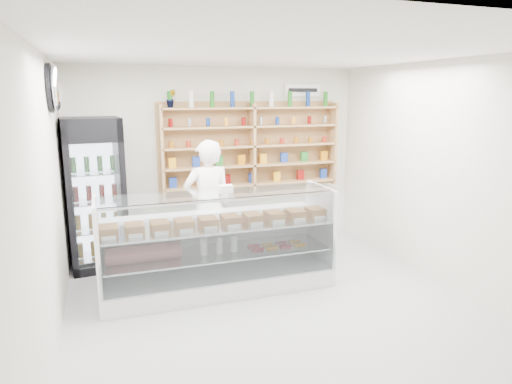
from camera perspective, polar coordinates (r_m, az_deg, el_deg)
name	(u,v)px	position (r m, az deg, el deg)	size (l,w,h in m)	color
room	(278,189)	(4.82, 2.78, 0.33)	(5.00, 5.00, 5.00)	#9A9A9F
display_counter	(218,263)	(5.73, -4.75, -8.78)	(2.83, 0.85, 1.23)	white
shop_worker	(208,206)	(6.21, -6.02, -1.75)	(0.66, 0.43, 1.80)	white
drinks_cooler	(95,194)	(6.63, -19.46, -0.22)	(0.81, 0.80, 2.08)	black
wall_shelving	(252,146)	(7.13, -0.48, 5.75)	(2.84, 0.28, 1.33)	tan
potted_plant	(171,98)	(6.79, -10.58, 11.43)	(0.14, 0.12, 0.26)	#1E6626
security_mirror	(55,88)	(5.59, -23.82, 11.80)	(0.15, 0.50, 0.50)	silver
wall_sign	(303,90)	(7.54, 5.84, 12.55)	(0.62, 0.03, 0.20)	white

